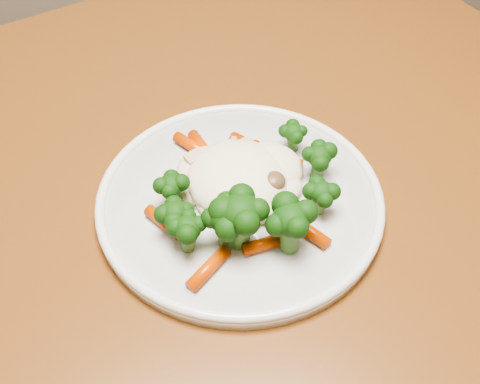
{
  "coord_description": "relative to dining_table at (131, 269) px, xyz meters",
  "views": [
    {
      "loc": [
        -0.03,
        -0.33,
        1.19
      ],
      "look_at": [
        0.03,
        0.06,
        0.77
      ],
      "focal_mm": 45.0,
      "sensor_mm": 36.0,
      "label": 1
    }
  ],
  "objects": [
    {
      "name": "dining_table",
      "position": [
        0.0,
        0.0,
        0.0
      ],
      "size": [
        1.38,
        1.18,
        0.75
      ],
      "rotation": [
        0.0,
        0.0,
        0.41
      ],
      "color": "brown",
      "rests_on": "ground"
    },
    {
      "name": "meal",
      "position": [
        0.12,
        -0.03,
        0.14
      ],
      "size": [
        0.19,
        0.2,
        0.05
      ],
      "color": "#FDF0CA",
      "rests_on": "plate"
    },
    {
      "name": "plate",
      "position": [
        0.12,
        -0.02,
        0.11
      ],
      "size": [
        0.28,
        0.28,
        0.01
      ],
      "primitive_type": "cylinder",
      "color": "white",
      "rests_on": "dining_table"
    }
  ]
}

